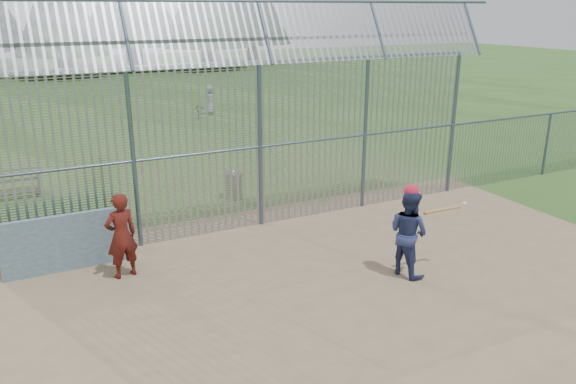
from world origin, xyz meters
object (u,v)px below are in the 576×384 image
batter (408,233)px  trash_can (234,185)px  dugout_wall (66,243)px  onlooker (121,236)px

batter → trash_can: batter is taller
dugout_wall → onlooker: bearing=-39.9°
batter → trash_can: bearing=0.4°
onlooker → trash_can: size_ratio=2.14×
dugout_wall → batter: batter is taller
batter → onlooker: bearing=52.6°
batter → dugout_wall: bearing=49.9°
dugout_wall → trash_can: 5.54m
dugout_wall → batter: bearing=-27.7°
trash_can → onlooker: bearing=-135.8°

